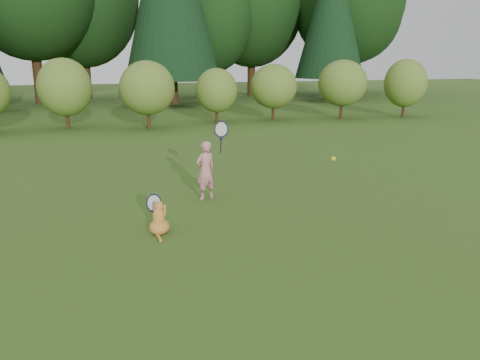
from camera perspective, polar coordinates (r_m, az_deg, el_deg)
name	(u,v)px	position (r m, az deg, el deg)	size (l,w,h in m)	color
ground	(243,235)	(7.60, 0.32, -6.68)	(100.00, 100.00, 0.00)	#314F16
shrub_row	(149,93)	(19.92, -11.06, 10.38)	(28.00, 3.00, 2.80)	#536A21
child	(206,169)	(9.35, -4.16, 1.34)	(0.71, 0.50, 1.77)	#D57F86
cat	(159,217)	(7.69, -9.88, -4.42)	(0.54, 0.76, 0.75)	#C77926
tennis_ball	(333,159)	(7.93, 11.31, 2.56)	(0.08, 0.08, 0.08)	#9AC417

